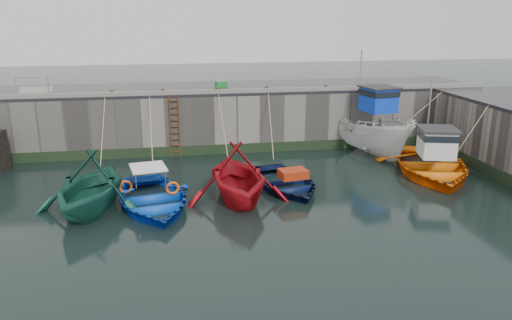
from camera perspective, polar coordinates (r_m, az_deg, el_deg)
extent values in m
plane|color=black|center=(16.85, -1.73, -8.40)|extent=(120.00, 120.00, 0.00)
cube|color=slate|center=(28.29, -5.28, 4.97)|extent=(30.00, 5.00, 3.00)
cube|color=black|center=(28.02, -5.36, 8.14)|extent=(30.00, 5.00, 0.16)
cube|color=slate|center=(25.68, -4.96, 7.80)|extent=(30.00, 0.30, 0.20)
cube|color=black|center=(26.11, -4.77, 1.20)|extent=(30.00, 0.08, 0.50)
cylinder|color=#3F1E0F|center=(25.67, -9.78, 3.85)|extent=(0.07, 0.07, 3.20)
cylinder|color=#3F1E0F|center=(25.67, -8.80, 3.90)|extent=(0.07, 0.07, 3.20)
cube|color=#3F1E0F|center=(25.97, -9.15, 0.96)|extent=(0.44, 0.06, 0.05)
cube|color=#3F1E0F|center=(25.89, -9.19, 1.66)|extent=(0.44, 0.06, 0.05)
cube|color=#3F1E0F|center=(25.81, -9.22, 2.37)|extent=(0.44, 0.06, 0.05)
cube|color=#3F1E0F|center=(25.73, -9.25, 3.09)|extent=(0.44, 0.06, 0.05)
cube|color=#3F1E0F|center=(25.66, -9.28, 3.80)|extent=(0.44, 0.06, 0.05)
cube|color=#3F1E0F|center=(25.59, -9.32, 4.52)|extent=(0.44, 0.06, 0.05)
cube|color=#3F1E0F|center=(25.53, -9.35, 5.25)|extent=(0.44, 0.06, 0.05)
cube|color=#3F1E0F|center=(25.47, -9.39, 5.98)|extent=(0.44, 0.06, 0.05)
cube|color=#3F1E0F|center=(25.41, -9.42, 6.71)|extent=(0.44, 0.06, 0.05)
imported|color=#175343|center=(19.73, -18.20, -5.46)|extent=(5.25, 5.75, 2.59)
imported|color=blue|center=(19.56, -11.78, -5.15)|extent=(4.75, 5.98, 1.11)
imported|color=#AA0E17|center=(19.82, -2.17, -4.50)|extent=(4.51, 5.15, 2.60)
imported|color=#0A153E|center=(21.19, 3.37, -3.12)|extent=(4.04, 5.15, 0.97)
imported|color=white|center=(27.05, 12.83, 2.93)|extent=(3.85, 7.16, 2.62)
cube|color=#0D36CF|center=(26.20, 13.82, 6.70)|extent=(1.67, 1.75, 1.20)
cube|color=black|center=(26.15, 13.88, 7.46)|extent=(1.74, 1.82, 0.28)
cube|color=#262628|center=(26.10, 13.92, 8.09)|extent=(1.91, 1.98, 0.08)
cylinder|color=#A5A8AD|center=(27.55, 11.82, 9.18)|extent=(0.08, 0.08, 3.00)
imported|color=orange|center=(24.24, 19.32, -0.72)|extent=(6.09, 7.41, 1.34)
cube|color=silver|center=(23.35, 19.96, 1.82)|extent=(1.73, 1.80, 1.20)
cube|color=black|center=(23.27, 20.04, 2.65)|extent=(1.81, 1.88, 0.28)
cube|color=#262628|center=(23.21, 20.11, 3.35)|extent=(1.98, 2.05, 0.08)
cylinder|color=#A5A8AD|center=(24.87, 19.14, 4.87)|extent=(0.08, 0.08, 3.00)
cube|color=#167D2A|center=(27.88, -4.01, 8.62)|extent=(0.69, 0.51, 0.31)
cylinder|color=#A5A8AD|center=(27.03, -25.75, 7.54)|extent=(0.05, 0.05, 1.00)
cylinder|color=#A5A8AD|center=(26.66, -22.63, 7.80)|extent=(0.05, 0.05, 1.00)
cylinder|color=#A5A8AD|center=(26.78, -24.32, 8.64)|extent=(1.50, 0.05, 0.05)
cube|color=gray|center=(27.37, -23.85, 6.99)|extent=(1.60, 0.35, 0.18)
cube|color=gray|center=(27.68, -23.73, 7.47)|extent=(1.60, 0.35, 0.18)
cylinder|color=#3F1E0F|center=(25.86, -16.18, 7.37)|extent=(0.18, 0.18, 0.28)
cylinder|color=#3F1E0F|center=(25.69, -10.60, 7.68)|extent=(0.18, 0.18, 0.28)
cylinder|color=#3F1E0F|center=(25.79, -4.54, 7.94)|extent=(0.18, 0.18, 0.28)
cylinder|color=#3F1E0F|center=(26.15, 1.20, 8.10)|extent=(0.18, 0.18, 0.28)
cylinder|color=#3F1E0F|center=(26.93, 7.98, 8.19)|extent=(0.18, 0.18, 0.28)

